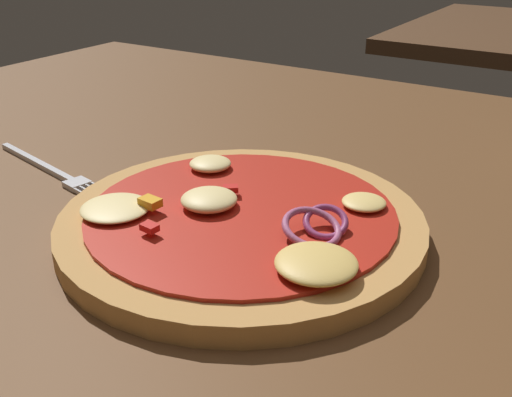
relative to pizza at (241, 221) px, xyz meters
The scene contains 3 objects.
dining_table 0.06m from the pizza, 29.58° to the right, with size 1.32×1.03×0.03m.
pizza is the anchor object (origin of this frame).
fork 0.20m from the pizza, behind, with size 0.18×0.05×0.00m.
Camera 1 is at (0.17, -0.30, 0.24)m, focal length 42.18 mm.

